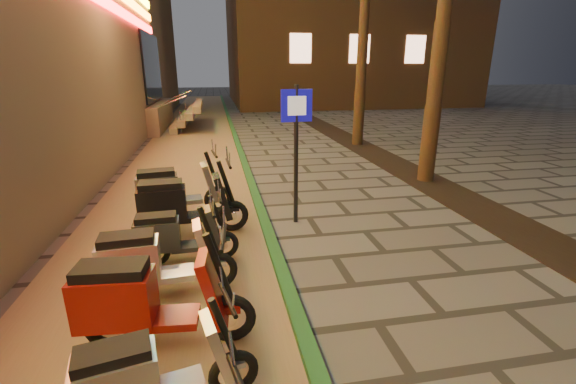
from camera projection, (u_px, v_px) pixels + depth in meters
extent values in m
cube|color=#8C7251|center=(188.00, 164.00, 11.74)|extent=(3.40, 60.00, 0.01)
cube|color=#215A28|center=(243.00, 160.00, 12.03)|extent=(0.18, 60.00, 0.10)
cube|color=black|center=(474.00, 206.00, 8.16)|extent=(1.20, 40.00, 0.02)
cube|color=black|center=(152.00, 68.00, 18.04)|extent=(0.08, 5.00, 3.00)
cube|color=gray|center=(112.00, 116.00, 18.35)|extent=(5.00, 6.00, 1.20)
cube|color=gray|center=(178.00, 124.00, 19.02)|extent=(0.35, 5.00, 0.30)
cube|color=gray|center=(185.00, 118.00, 18.99)|extent=(0.35, 5.00, 0.30)
cube|color=gray|center=(192.00, 112.00, 18.96)|extent=(0.35, 5.00, 0.30)
cube|color=gray|center=(198.00, 105.00, 18.93)|extent=(0.35, 5.00, 0.30)
cylinder|color=silver|center=(163.00, 105.00, 16.74)|extent=(2.09, 0.06, 0.81)
cylinder|color=silver|center=(172.00, 98.00, 20.48)|extent=(2.09, 0.06, 0.81)
cube|color=#FFB98C|center=(301.00, 48.00, 24.74)|extent=(1.40, 0.06, 1.80)
cube|color=#FFB98C|center=(360.00, 49.00, 25.45)|extent=(1.40, 0.06, 1.80)
cube|color=#FFB98C|center=(415.00, 49.00, 26.16)|extent=(1.40, 0.06, 1.80)
cylinder|color=#472D19|center=(438.00, 66.00, 9.16)|extent=(0.40, 0.40, 5.70)
cylinder|color=#472D19|center=(362.00, 63.00, 13.80)|extent=(0.40, 0.40, 5.95)
cylinder|color=black|center=(296.00, 157.00, 6.95)|extent=(0.08, 0.08, 2.53)
cube|color=#110DAB|center=(297.00, 106.00, 6.66)|extent=(0.56, 0.07, 0.56)
cube|color=white|center=(297.00, 106.00, 6.63)|extent=(0.32, 0.04, 0.32)
torus|color=black|center=(234.00, 373.00, 3.39)|extent=(0.47, 0.18, 0.46)
cylinder|color=silver|center=(234.00, 373.00, 3.39)|extent=(0.14, 0.11, 0.12)
cube|color=#AEAFB7|center=(117.00, 381.00, 2.97)|extent=(0.67, 0.46, 0.44)
cube|color=black|center=(112.00, 354.00, 2.90)|extent=(0.59, 0.39, 0.11)
cube|color=#AEAFB7|center=(218.00, 349.00, 3.25)|extent=(0.30, 0.39, 0.62)
cylinder|color=black|center=(224.00, 330.00, 3.22)|extent=(0.25, 0.11, 0.65)
cylinder|color=black|center=(228.00, 299.00, 3.15)|extent=(0.14, 0.51, 0.04)
cube|color=#AEAFB7|center=(233.00, 363.00, 3.36)|extent=(0.22, 0.16, 0.05)
torus|color=black|center=(111.00, 325.00, 3.94)|extent=(0.57, 0.16, 0.56)
cylinder|color=silver|center=(111.00, 325.00, 3.94)|extent=(0.16, 0.12, 0.15)
torus|color=black|center=(230.00, 318.00, 4.06)|extent=(0.57, 0.16, 0.56)
cylinder|color=silver|center=(230.00, 318.00, 4.06)|extent=(0.16, 0.12, 0.15)
cube|color=maroon|center=(170.00, 318.00, 3.98)|extent=(0.62, 0.42, 0.09)
cube|color=maroon|center=(115.00, 298.00, 3.85)|extent=(0.79, 0.47, 0.54)
cube|color=black|center=(111.00, 271.00, 3.75)|extent=(0.70, 0.40, 0.13)
cube|color=maroon|center=(213.00, 288.00, 3.93)|extent=(0.32, 0.45, 0.76)
cylinder|color=black|center=(219.00, 269.00, 3.87)|extent=(0.30, 0.10, 0.80)
cylinder|color=black|center=(223.00, 238.00, 3.77)|extent=(0.10, 0.63, 0.05)
cube|color=maroon|center=(229.00, 307.00, 4.02)|extent=(0.25, 0.17, 0.06)
torus|color=black|center=(126.00, 283.00, 4.75)|extent=(0.53, 0.14, 0.52)
cylinder|color=silver|center=(126.00, 283.00, 4.75)|extent=(0.15, 0.11, 0.14)
torus|color=black|center=(218.00, 271.00, 5.04)|extent=(0.53, 0.14, 0.52)
cylinder|color=silver|center=(218.00, 271.00, 5.04)|extent=(0.15, 0.11, 0.14)
cube|color=white|center=(172.00, 274.00, 4.88)|extent=(0.58, 0.39, 0.08)
cube|color=white|center=(130.00, 261.00, 4.68)|extent=(0.73, 0.44, 0.50)
cube|color=black|center=(126.00, 239.00, 4.59)|extent=(0.65, 0.37, 0.12)
cube|color=white|center=(205.00, 248.00, 4.90)|extent=(0.30, 0.42, 0.71)
cylinder|color=black|center=(210.00, 233.00, 4.85)|extent=(0.28, 0.09, 0.75)
cylinder|color=black|center=(212.00, 209.00, 4.77)|extent=(0.09, 0.59, 0.04)
cube|color=white|center=(217.00, 263.00, 5.00)|extent=(0.23, 0.16, 0.06)
torus|color=black|center=(154.00, 252.00, 5.62)|extent=(0.47, 0.11, 0.47)
cylinder|color=silver|center=(154.00, 252.00, 5.62)|extent=(0.13, 0.10, 0.13)
torus|color=black|center=(224.00, 245.00, 5.84)|extent=(0.47, 0.11, 0.47)
cylinder|color=silver|center=(224.00, 245.00, 5.84)|extent=(0.13, 0.10, 0.13)
cube|color=#25282A|center=(189.00, 246.00, 5.72)|extent=(0.51, 0.33, 0.07)
cube|color=#25282A|center=(158.00, 235.00, 5.56)|extent=(0.64, 0.37, 0.45)
cube|color=black|center=(156.00, 218.00, 5.48)|extent=(0.57, 0.31, 0.11)
cube|color=#25282A|center=(214.00, 227.00, 5.72)|extent=(0.26, 0.37, 0.63)
cylinder|color=black|center=(218.00, 215.00, 5.68)|extent=(0.25, 0.07, 0.66)
cylinder|color=black|center=(220.00, 197.00, 5.60)|extent=(0.06, 0.52, 0.04)
cube|color=#25282A|center=(223.00, 238.00, 5.81)|extent=(0.20, 0.13, 0.05)
torus|color=black|center=(159.00, 222.00, 6.55)|extent=(0.59, 0.14, 0.58)
cylinder|color=silver|center=(159.00, 222.00, 6.55)|extent=(0.16, 0.12, 0.16)
torus|color=black|center=(232.00, 216.00, 6.84)|extent=(0.59, 0.14, 0.58)
cylinder|color=silver|center=(232.00, 216.00, 6.84)|extent=(0.16, 0.12, 0.16)
cube|color=black|center=(196.00, 217.00, 6.68)|extent=(0.63, 0.41, 0.09)
cube|color=black|center=(162.00, 204.00, 6.47)|extent=(0.80, 0.47, 0.56)
cube|color=black|center=(161.00, 186.00, 6.37)|extent=(0.71, 0.40, 0.13)
cube|color=black|center=(222.00, 196.00, 6.69)|extent=(0.32, 0.46, 0.78)
cylinder|color=black|center=(226.00, 184.00, 6.64)|extent=(0.31, 0.10, 0.83)
cylinder|color=black|center=(229.00, 163.00, 6.54)|extent=(0.09, 0.65, 0.05)
cube|color=black|center=(232.00, 209.00, 6.80)|extent=(0.25, 0.17, 0.07)
torus|color=black|center=(155.00, 205.00, 7.38)|extent=(0.57, 0.18, 0.56)
cylinder|color=silver|center=(155.00, 205.00, 7.38)|extent=(0.16, 0.13, 0.15)
torus|color=black|center=(218.00, 199.00, 7.74)|extent=(0.57, 0.18, 0.56)
cylinder|color=silver|center=(218.00, 199.00, 7.74)|extent=(0.16, 0.13, 0.15)
cube|color=gray|center=(186.00, 200.00, 7.54)|extent=(0.64, 0.44, 0.09)
cube|color=gray|center=(158.00, 189.00, 7.31)|extent=(0.80, 0.51, 0.54)
cube|color=black|center=(156.00, 173.00, 7.21)|extent=(0.71, 0.43, 0.13)
cube|color=gray|center=(209.00, 182.00, 7.58)|extent=(0.34, 0.47, 0.76)
cylinder|color=black|center=(213.00, 171.00, 7.54)|extent=(0.30, 0.11, 0.80)
cylinder|color=black|center=(214.00, 154.00, 7.45)|extent=(0.13, 0.63, 0.05)
cube|color=gray|center=(218.00, 193.00, 7.70)|extent=(0.26, 0.18, 0.06)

